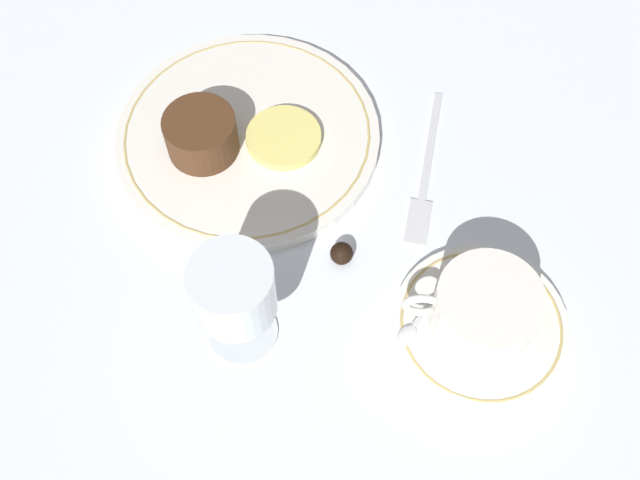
{
  "coord_description": "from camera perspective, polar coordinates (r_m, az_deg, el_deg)",
  "views": [
    {
      "loc": [
        -0.07,
        0.45,
        0.63
      ],
      "look_at": [
        -0.05,
        0.12,
        0.04
      ],
      "focal_mm": 42.0,
      "sensor_mm": 36.0,
      "label": 1
    }
  ],
  "objects": [
    {
      "name": "ground_plane",
      "position": [
        0.78,
        -3.18,
        6.66
      ],
      "size": [
        3.0,
        3.0,
        0.0
      ],
      "primitive_type": "plane",
      "color": "white"
    },
    {
      "name": "dinner_plate",
      "position": [
        0.78,
        -5.52,
        7.91
      ],
      "size": [
        0.27,
        0.27,
        0.01
      ],
      "color": "white",
      "rests_on": "ground_plane"
    },
    {
      "name": "saucer",
      "position": [
        0.69,
        12.12,
        -6.36
      ],
      "size": [
        0.16,
        0.16,
        0.01
      ],
      "color": "white",
      "rests_on": "ground_plane"
    },
    {
      "name": "coffee_cup",
      "position": [
        0.66,
        12.44,
        -5.22
      ],
      "size": [
        0.12,
        0.09,
        0.06
      ],
      "color": "white",
      "rests_on": "saucer"
    },
    {
      "name": "spoon",
      "position": [
        0.68,
        8.0,
        -5.43
      ],
      "size": [
        0.07,
        0.09,
        0.0
      ],
      "color": "silver",
      "rests_on": "saucer"
    },
    {
      "name": "wine_glass",
      "position": [
        0.61,
        -6.58,
        -4.09
      ],
      "size": [
        0.07,
        0.07,
        0.12
      ],
      "color": "silver",
      "rests_on": "ground_plane"
    },
    {
      "name": "fork",
      "position": [
        0.76,
        7.98,
        4.44
      ],
      "size": [
        0.04,
        0.19,
        0.01
      ],
      "color": "silver",
      "rests_on": "ground_plane"
    },
    {
      "name": "dessert_cake",
      "position": [
        0.75,
        -9.04,
        7.94
      ],
      "size": [
        0.07,
        0.07,
        0.04
      ],
      "color": "#4C2D19",
      "rests_on": "dinner_plate"
    },
    {
      "name": "pineapple_slice",
      "position": [
        0.76,
        -2.79,
        7.79
      ],
      "size": [
        0.08,
        0.08,
        0.01
      ],
      "color": "#EFE075",
      "rests_on": "dinner_plate"
    },
    {
      "name": "chocolate_truffle",
      "position": [
        0.7,
        1.65,
        -1.03
      ],
      "size": [
        0.02,
        0.02,
        0.02
      ],
      "color": "black",
      "rests_on": "ground_plane"
    }
  ]
}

